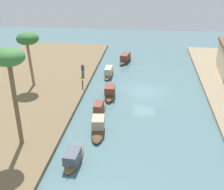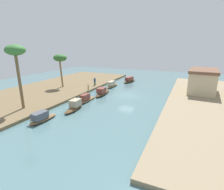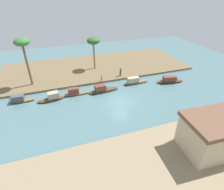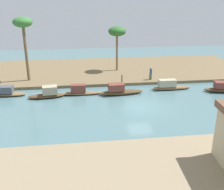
% 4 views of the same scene
% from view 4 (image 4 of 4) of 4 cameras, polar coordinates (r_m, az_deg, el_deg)
% --- Properties ---
extents(river_water, '(65.68, 65.68, 0.00)m').
position_cam_4_polar(river_water, '(26.50, 6.24, -2.59)').
color(river_water, slate).
rests_on(river_water, ground).
extents(riverbank_left, '(37.52, 14.60, 0.36)m').
position_cam_4_polar(riverbank_left, '(39.53, 1.55, 5.60)').
color(riverbank_left, brown).
rests_on(riverbank_left, ground).
extents(sampan_foreground, '(3.66, 1.25, 1.14)m').
position_cam_4_polar(sampan_foreground, '(31.33, -21.80, 0.59)').
color(sampan_foreground, brown).
rests_on(sampan_foreground, river_water).
extents(sampan_midstream, '(4.00, 1.50, 1.30)m').
position_cam_4_polar(sampan_midstream, '(29.44, -13.78, 0.35)').
color(sampan_midstream, brown).
rests_on(sampan_midstream, river_water).
extents(sampan_downstream_large, '(5.13, 1.47, 1.29)m').
position_cam_4_polar(sampan_downstream_large, '(29.54, 1.67, 0.97)').
color(sampan_downstream_large, brown).
rests_on(sampan_downstream_large, river_water).
extents(sampan_with_red_awning, '(4.78, 0.99, 1.23)m').
position_cam_4_polar(sampan_with_red_awning, '(31.88, 12.39, 1.98)').
color(sampan_with_red_awning, brown).
rests_on(sampan_with_red_awning, river_water).
extents(sampan_open_hull, '(4.81, 1.08, 1.20)m').
position_cam_4_polar(sampan_open_hull, '(29.70, -7.00, 0.85)').
color(sampan_open_hull, brown).
rests_on(sampan_open_hull, river_water).
extents(person_on_near_bank, '(0.37, 0.39, 1.61)m').
position_cam_4_polar(person_on_near_bank, '(34.12, 8.40, 4.47)').
color(person_on_near_bank, '#4C664C').
rests_on(person_on_near_bank, riverbank_left).
extents(mooring_post, '(0.14, 0.14, 0.97)m').
position_cam_4_polar(mooring_post, '(32.61, 2.17, 3.55)').
color(mooring_post, '#4C3823').
rests_on(mooring_post, riverbank_left).
extents(palm_tree_left_near, '(2.48, 2.48, 6.23)m').
position_cam_4_polar(palm_tree_left_near, '(37.51, 1.12, 13.43)').
color(palm_tree_left_near, '#7F6647').
rests_on(palm_tree_left_near, riverbank_left).
extents(palm_tree_left_far, '(2.32, 2.32, 7.84)m').
position_cam_4_polar(palm_tree_left_far, '(34.10, -18.80, 14.08)').
color(palm_tree_left_far, brown).
rests_on(palm_tree_left_far, riverbank_left).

